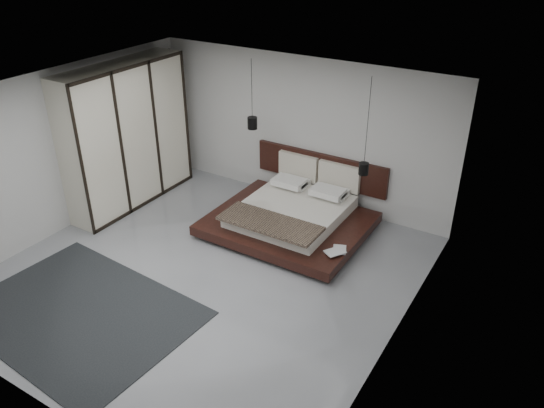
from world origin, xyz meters
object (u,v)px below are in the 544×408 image
Objects in this scene: pendant_left at (252,123)px; pendant_right at (364,168)px; bed at (293,214)px; lattice_screen at (161,117)px; wardrobe at (127,136)px; rug at (80,313)px.

pendant_left is 2.22m from pendant_right.
bed is 2.11× the size of pendant_left.
pendant_right is (2.19, 0.00, -0.38)m from pendant_left.
lattice_screen is 1.23m from wardrobe.
pendant_left is 4.35m from rug.
pendant_right is 4.41m from wardrobe.
pendant_left is at bearing 85.62° from rug.
bed reaches higher than rug.
pendant_left is 0.46× the size of wardrobe.
lattice_screen is 2.06× the size of pendant_left.
lattice_screen is 4.80m from rug.
wardrobe is at bearing -78.24° from lattice_screen.
pendant_left and pendant_right have the same top height.
bed is 3.88m from rug.
pendant_left is at bearing 159.54° from bed.
lattice_screen is at bearing 116.12° from rug.
pendant_left reaches higher than lattice_screen.
rug is at bearing -111.20° from bed.
bed is at bearing 68.80° from rug.
lattice_screen is 1.58× the size of pendant_right.
rug is at bearing -94.38° from pendant_left.
wardrobe is at bearing -165.85° from pendant_right.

